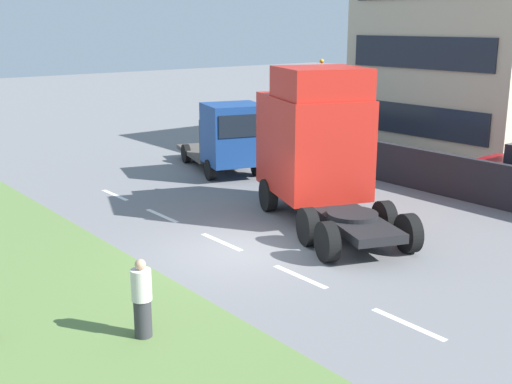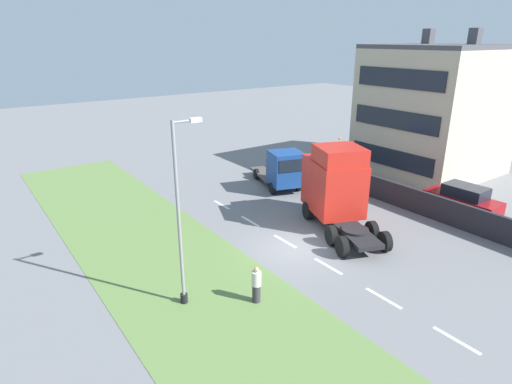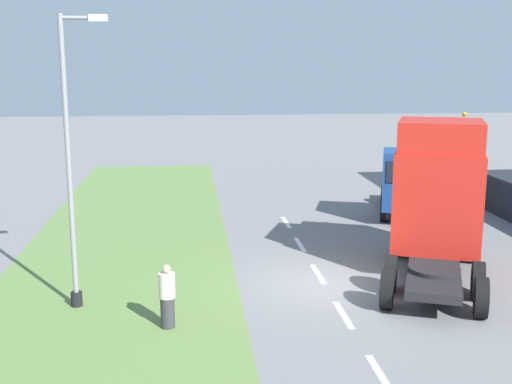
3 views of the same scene
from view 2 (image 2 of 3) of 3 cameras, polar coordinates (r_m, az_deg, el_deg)
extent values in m
plane|color=slate|center=(22.08, 5.38, -7.41)|extent=(120.00, 120.00, 0.00)
cube|color=#607F42|center=(19.16, -8.68, -12.15)|extent=(7.00, 44.00, 0.01)
cube|color=white|center=(17.55, 25.16, -17.45)|extent=(0.16, 1.80, 0.00)
cube|color=white|center=(18.88, 16.62, -13.40)|extent=(0.16, 1.80, 0.00)
cube|color=white|center=(20.62, 9.60, -9.73)|extent=(0.16, 1.80, 0.00)
cube|color=white|center=(22.69, 3.89, -6.58)|extent=(0.16, 1.80, 0.00)
cube|color=white|center=(25.00, -0.76, -3.92)|extent=(0.16, 1.80, 0.00)
cube|color=white|center=(27.48, -4.58, -1.72)|extent=(0.16, 1.80, 0.00)
cube|color=#232328|center=(28.09, 19.50, -0.75)|extent=(0.25, 24.00, 1.48)
cube|color=#C1B293|center=(36.01, 22.76, 9.72)|extent=(9.64, 8.22, 9.34)
cube|color=#1E232D|center=(32.62, 17.49, 4.37)|extent=(0.08, 6.99, 1.31)
cube|color=#1E232D|center=(32.03, 18.01, 9.19)|extent=(0.08, 6.99, 1.31)
cube|color=#1E232D|center=(31.67, 18.56, 14.16)|extent=(0.08, 6.99, 1.31)
cube|color=#47474C|center=(35.60, 23.83, 17.34)|extent=(9.64, 8.22, 0.30)
cube|color=#47474C|center=(37.52, 22.01, 18.71)|extent=(0.70, 0.70, 1.10)
cube|color=#47474C|center=(35.60, 27.19, 18.01)|extent=(0.70, 0.70, 1.10)
cube|color=black|center=(23.77, 11.47, -3.90)|extent=(3.69, 6.59, 0.24)
cube|color=red|center=(24.44, 10.28, 0.84)|extent=(3.65, 4.27, 2.93)
cube|color=black|center=(26.23, 8.59, 0.78)|extent=(2.00, 0.84, 1.64)
cube|color=black|center=(25.84, 8.73, 3.49)|extent=(2.12, 0.88, 0.94)
cube|color=red|center=(23.42, 11.10, 4.85)|extent=(3.08, 3.05, 0.90)
sphere|color=orange|center=(25.01, 11.08, 7.04)|extent=(0.14, 0.14, 0.14)
cylinder|color=black|center=(22.50, 13.08, -4.94)|extent=(1.79, 1.79, 0.12)
cylinder|color=black|center=(25.32, 6.91, -2.48)|extent=(0.68, 1.08, 1.04)
cylinder|color=black|center=(26.20, 11.64, -1.97)|extent=(0.68, 1.08, 1.04)
cylinder|color=black|center=(22.44, 10.00, -5.71)|extent=(0.68, 1.08, 1.04)
cylinder|color=black|center=(23.42, 15.20, -5.00)|extent=(0.68, 1.08, 1.04)
cylinder|color=black|center=(21.38, 11.40, -7.16)|extent=(0.68, 1.08, 1.04)
cylinder|color=black|center=(22.40, 16.79, -6.34)|extent=(0.68, 1.08, 1.04)
cube|color=navy|center=(29.14, 4.00, 3.17)|extent=(2.59, 2.53, 2.30)
cube|color=black|center=(28.11, 4.81, 3.49)|extent=(1.77, 0.58, 0.83)
cube|color=#4C4742|center=(32.04, 2.03, 2.45)|extent=(3.09, 4.16, 0.18)
cube|color=#4C4742|center=(30.17, 3.24, 3.09)|extent=(2.02, 0.71, 1.61)
cylinder|color=black|center=(29.91, 5.65, 0.89)|extent=(0.47, 0.84, 0.80)
cylinder|color=black|center=(29.21, 2.19, 0.50)|extent=(0.47, 0.84, 0.80)
cylinder|color=black|center=(32.91, 3.26, 2.74)|extent=(0.47, 0.84, 0.80)
cylinder|color=black|center=(32.27, 0.07, 2.42)|extent=(0.47, 0.84, 0.80)
cube|color=maroon|center=(28.23, 25.71, -1.44)|extent=(1.83, 4.26, 1.00)
cube|color=black|center=(27.92, 26.16, 0.10)|extent=(1.53, 2.35, 0.67)
cylinder|color=black|center=(28.30, 22.37, -1.88)|extent=(0.21, 0.64, 0.64)
cylinder|color=black|center=(29.66, 24.04, -1.15)|extent=(0.21, 0.64, 0.64)
cylinder|color=black|center=(27.15, 27.26, -3.55)|extent=(0.21, 0.64, 0.64)
cylinder|color=black|center=(28.56, 28.76, -2.70)|extent=(0.21, 0.64, 0.64)
cylinder|color=black|center=(18.00, -9.57, -13.80)|extent=(0.29, 0.29, 0.40)
cylinder|color=gray|center=(16.33, -10.27, -3.48)|extent=(0.13, 0.13, 7.43)
cylinder|color=gray|center=(15.47, -9.58, 9.29)|extent=(0.90, 0.09, 0.09)
cube|color=silver|center=(15.67, -8.09, 9.50)|extent=(0.44, 0.20, 0.16)
cylinder|color=#333338|center=(17.72, 0.05, -13.37)|extent=(0.34, 0.34, 0.77)
cylinder|color=beige|center=(17.35, 0.05, -11.46)|extent=(0.39, 0.39, 0.61)
sphere|color=tan|center=(17.14, 0.05, -10.29)|extent=(0.21, 0.21, 0.21)
camera|label=1|loc=(5.72, 18.22, -29.59)|focal=45.00mm
camera|label=3|loc=(10.31, 64.16, -13.95)|focal=45.00mm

